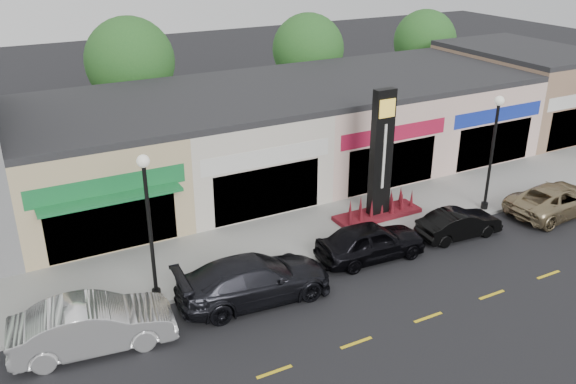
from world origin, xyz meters
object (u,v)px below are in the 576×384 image
(car_white_van, at_px, (93,325))
(car_dark_sedan, at_px, (254,279))
(lamp_east_near, at_px, (493,142))
(car_gold_suv, at_px, (556,200))
(car_black_conv, at_px, (459,224))
(pylon_sign, at_px, (380,174))
(car_black_sedan, at_px, (371,241))
(lamp_west_near, at_px, (148,214))

(car_white_van, distance_m, car_dark_sedan, 5.71)
(lamp_east_near, xyz_separation_m, car_gold_suv, (2.75, -1.74, -2.76))
(lamp_east_near, bearing_deg, car_gold_suv, -32.39)
(car_black_conv, bearing_deg, lamp_east_near, -60.80)
(pylon_sign, height_order, car_black_conv, pylon_sign)
(lamp_east_near, xyz_separation_m, car_black_conv, (-2.91, -1.39, -2.85))
(car_dark_sedan, distance_m, car_black_sedan, 5.46)
(car_dark_sedan, relative_size, car_gold_suv, 1.10)
(car_dark_sedan, bearing_deg, pylon_sign, -63.61)
(lamp_east_near, xyz_separation_m, car_black_sedan, (-7.39, -1.13, -2.70))
(car_dark_sedan, xyz_separation_m, car_gold_suv, (15.58, -0.13, -0.11))
(lamp_east_near, height_order, car_black_conv, lamp_east_near)
(car_black_conv, bearing_deg, car_black_sedan, 90.34)
(lamp_east_near, bearing_deg, lamp_west_near, 180.00)
(car_black_sedan, bearing_deg, lamp_east_near, -77.81)
(pylon_sign, distance_m, car_black_sedan, 4.00)
(car_white_van, bearing_deg, car_dark_sedan, -82.16)
(lamp_west_near, height_order, pylon_sign, pylon_sign)
(pylon_sign, bearing_deg, car_black_sedan, -130.26)
(pylon_sign, xyz_separation_m, car_black_conv, (2.09, -3.09, -1.65))
(lamp_west_near, relative_size, lamp_east_near, 1.00)
(car_white_van, relative_size, car_black_sedan, 1.12)
(car_white_van, height_order, car_dark_sedan, car_white_van)
(car_black_sedan, height_order, car_gold_suv, car_black_sedan)
(lamp_west_near, distance_m, car_dark_sedan, 4.43)
(car_black_sedan, bearing_deg, car_gold_suv, -89.97)
(pylon_sign, bearing_deg, lamp_west_near, -171.23)
(lamp_west_near, xyz_separation_m, pylon_sign, (11.00, 1.70, -1.20))
(car_black_sedan, height_order, car_black_conv, car_black_sedan)
(lamp_west_near, relative_size, car_dark_sedan, 0.96)
(car_dark_sedan, bearing_deg, car_black_sedan, -81.45)
(lamp_east_near, distance_m, car_dark_sedan, 13.20)
(car_gold_suv, bearing_deg, pylon_sign, 63.21)
(pylon_sign, relative_size, car_gold_suv, 1.16)
(car_black_conv, bearing_deg, car_dark_sedan, 94.93)
(lamp_west_near, distance_m, car_black_conv, 13.47)
(car_dark_sedan, bearing_deg, lamp_west_near, 66.51)
(lamp_west_near, distance_m, car_black_sedan, 9.09)
(car_gold_suv, bearing_deg, car_black_sedan, 83.69)
(pylon_sign, relative_size, car_black_conv, 1.58)
(car_black_sedan, xyz_separation_m, car_gold_suv, (10.15, -0.61, -0.06))
(lamp_east_near, distance_m, pylon_sign, 5.42)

